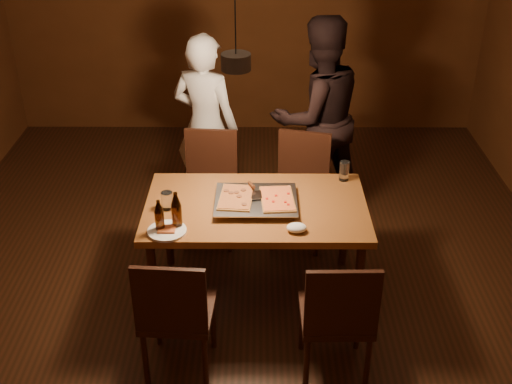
{
  "coord_description": "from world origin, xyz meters",
  "views": [
    {
      "loc": [
        0.14,
        -3.7,
        2.97
      ],
      "look_at": [
        0.12,
        0.01,
        0.85
      ],
      "focal_mm": 45.0,
      "sensor_mm": 36.0,
      "label": 1
    }
  ],
  "objects_px": {
    "chair_far_left": "(210,176)",
    "chair_near_left": "(175,307)",
    "chair_far_right": "(301,178)",
    "pizza_tray": "(256,202)",
    "diner_dark": "(317,117)",
    "plate_slice": "(167,231)",
    "beer_bottle_b": "(176,210)",
    "chair_near_right": "(338,310)",
    "dining_table": "(256,214)",
    "pendant_lamp": "(236,60)",
    "beer_bottle_a": "(159,216)",
    "diner_white": "(206,126)"
  },
  "relations": [
    {
      "from": "chair_far_left",
      "to": "plate_slice",
      "type": "relative_size",
      "value": 1.96
    },
    {
      "from": "dining_table",
      "to": "pendant_lamp",
      "type": "relative_size",
      "value": 1.36
    },
    {
      "from": "chair_near_left",
      "to": "beer_bottle_a",
      "type": "bearing_deg",
      "value": 108.98
    },
    {
      "from": "chair_near_left",
      "to": "pendant_lamp",
      "type": "relative_size",
      "value": 0.44
    },
    {
      "from": "chair_near_left",
      "to": "plate_slice",
      "type": "height_order",
      "value": "chair_near_left"
    },
    {
      "from": "dining_table",
      "to": "chair_far_right",
      "type": "xyz_separation_m",
      "value": [
        0.36,
        0.78,
        -0.14
      ]
    },
    {
      "from": "pizza_tray",
      "to": "diner_white",
      "type": "distance_m",
      "value": 1.3
    },
    {
      "from": "beer_bottle_b",
      "to": "plate_slice",
      "type": "bearing_deg",
      "value": -135.88
    },
    {
      "from": "beer_bottle_b",
      "to": "chair_far_left",
      "type": "bearing_deg",
      "value": 83.33
    },
    {
      "from": "pizza_tray",
      "to": "diner_white",
      "type": "relative_size",
      "value": 0.35
    },
    {
      "from": "chair_near_right",
      "to": "plate_slice",
      "type": "distance_m",
      "value": 1.17
    },
    {
      "from": "dining_table",
      "to": "plate_slice",
      "type": "distance_m",
      "value": 0.66
    },
    {
      "from": "beer_bottle_b",
      "to": "diner_dark",
      "type": "distance_m",
      "value": 1.84
    },
    {
      "from": "dining_table",
      "to": "pendant_lamp",
      "type": "distance_m",
      "value": 1.09
    },
    {
      "from": "chair_far_right",
      "to": "pizza_tray",
      "type": "height_order",
      "value": "chair_far_right"
    },
    {
      "from": "chair_near_right",
      "to": "pizza_tray",
      "type": "height_order",
      "value": "chair_near_right"
    },
    {
      "from": "chair_near_right",
      "to": "diner_dark",
      "type": "xyz_separation_m",
      "value": [
        0.03,
        2.1,
        0.32
      ]
    },
    {
      "from": "chair_far_left",
      "to": "chair_near_right",
      "type": "xyz_separation_m",
      "value": [
        0.85,
        -1.64,
        0.0
      ]
    },
    {
      "from": "chair_far_right",
      "to": "chair_near_left",
      "type": "relative_size",
      "value": 1.05
    },
    {
      "from": "chair_near_right",
      "to": "chair_far_right",
      "type": "bearing_deg",
      "value": 93.49
    },
    {
      "from": "dining_table",
      "to": "diner_dark",
      "type": "distance_m",
      "value": 1.37
    },
    {
      "from": "dining_table",
      "to": "chair_far_left",
      "type": "distance_m",
      "value": 0.9
    },
    {
      "from": "chair_far_left",
      "to": "plate_slice",
      "type": "bearing_deg",
      "value": 84.96
    },
    {
      "from": "chair_near_left",
      "to": "diner_dark",
      "type": "height_order",
      "value": "diner_dark"
    },
    {
      "from": "pizza_tray",
      "to": "chair_far_right",
      "type": "bearing_deg",
      "value": 69.17
    },
    {
      "from": "chair_far_left",
      "to": "chair_near_left",
      "type": "bearing_deg",
      "value": 90.76
    },
    {
      "from": "pendant_lamp",
      "to": "diner_dark",
      "type": "bearing_deg",
      "value": 63.74
    },
    {
      "from": "dining_table",
      "to": "chair_far_left",
      "type": "height_order",
      "value": "chair_far_left"
    },
    {
      "from": "beer_bottle_b",
      "to": "chair_near_right",
      "type": "bearing_deg",
      "value": -29.52
    },
    {
      "from": "chair_near_right",
      "to": "pendant_lamp",
      "type": "xyz_separation_m",
      "value": [
        -0.6,
        0.82,
        1.22
      ]
    },
    {
      "from": "chair_far_left",
      "to": "chair_far_right",
      "type": "distance_m",
      "value": 0.73
    },
    {
      "from": "beer_bottle_b",
      "to": "diner_dark",
      "type": "xyz_separation_m",
      "value": [
        1.01,
        1.54,
        -0.02
      ]
    },
    {
      "from": "chair_far_left",
      "to": "chair_near_left",
      "type": "height_order",
      "value": "same"
    },
    {
      "from": "chair_far_right",
      "to": "plate_slice",
      "type": "xyz_separation_m",
      "value": [
        -0.92,
        -1.11,
        0.22
      ]
    },
    {
      "from": "pizza_tray",
      "to": "diner_dark",
      "type": "bearing_deg",
      "value": 71.86
    },
    {
      "from": "beer_bottle_b",
      "to": "plate_slice",
      "type": "distance_m",
      "value": 0.14
    },
    {
      "from": "chair_far_left",
      "to": "beer_bottle_a",
      "type": "relative_size",
      "value": 2.19
    },
    {
      "from": "chair_far_left",
      "to": "chair_far_right",
      "type": "xyz_separation_m",
      "value": [
        0.73,
        -0.03,
        0.0
      ]
    },
    {
      "from": "chair_near_left",
      "to": "pizza_tray",
      "type": "bearing_deg",
      "value": 63.79
    },
    {
      "from": "chair_far_right",
      "to": "pizza_tray",
      "type": "distance_m",
      "value": 0.89
    },
    {
      "from": "beer_bottle_a",
      "to": "pendant_lamp",
      "type": "relative_size",
      "value": 0.2
    },
    {
      "from": "chair_near_left",
      "to": "beer_bottle_b",
      "type": "height_order",
      "value": "beer_bottle_b"
    },
    {
      "from": "beer_bottle_a",
      "to": "beer_bottle_b",
      "type": "bearing_deg",
      "value": 23.45
    },
    {
      "from": "dining_table",
      "to": "chair_far_right",
      "type": "relative_size",
      "value": 2.96
    },
    {
      "from": "pizza_tray",
      "to": "plate_slice",
      "type": "xyz_separation_m",
      "value": [
        -0.56,
        -0.33,
        -0.01
      ]
    },
    {
      "from": "plate_slice",
      "to": "chair_far_right",
      "type": "bearing_deg",
      "value": 50.56
    },
    {
      "from": "beer_bottle_a",
      "to": "chair_far_right",
      "type": "bearing_deg",
      "value": 48.93
    },
    {
      "from": "chair_far_left",
      "to": "chair_near_left",
      "type": "distance_m",
      "value": 1.63
    },
    {
      "from": "plate_slice",
      "to": "diner_dark",
      "type": "distance_m",
      "value": 1.92
    },
    {
      "from": "dining_table",
      "to": "diner_dark",
      "type": "relative_size",
      "value": 0.88
    }
  ]
}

